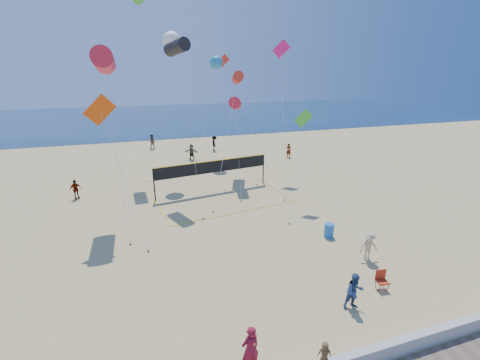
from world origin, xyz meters
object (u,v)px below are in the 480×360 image
object	(u,v)px
woman	(250,349)
volleyball_net	(213,170)
camp_chair	(382,279)
trash_barrel	(329,230)

from	to	relation	value
woman	volleyball_net	distance (m)	16.88
woman	camp_chair	world-z (taller)	woman
woman	trash_barrel	xyz separation A→B (m)	(7.47, 7.02, -0.46)
trash_barrel	camp_chair	bearing A→B (deg)	-95.02
woman	camp_chair	xyz separation A→B (m)	(7.04, 2.13, -0.36)
camp_chair	trash_barrel	distance (m)	4.91
woman	camp_chair	bearing A→B (deg)	-174.69
camp_chair	volleyball_net	distance (m)	15.20
woman	trash_barrel	distance (m)	10.26
camp_chair	trash_barrel	size ratio (longest dim) A/B	1.23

